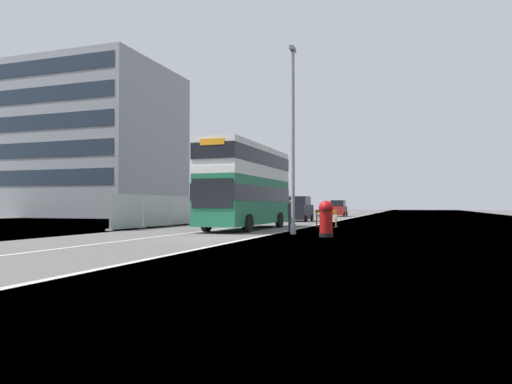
# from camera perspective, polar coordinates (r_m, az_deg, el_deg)

# --- Properties ---
(ground) EXTENTS (140.00, 280.00, 0.10)m
(ground) POSITION_cam_1_polar(r_m,az_deg,el_deg) (20.72, -3.53, -5.82)
(ground) COLOR #565451
(double_decker_bus) EXTENTS (2.83, 10.33, 5.07)m
(double_decker_bus) POSITION_cam_1_polar(r_m,az_deg,el_deg) (28.50, -1.11, 0.83)
(double_decker_bus) COLOR #1E6B47
(double_decker_bus) RESTS_ON ground
(lamppost_foreground) EXTENTS (0.29, 0.70, 9.56)m
(lamppost_foreground) POSITION_cam_1_polar(r_m,az_deg,el_deg) (23.79, 4.55, 5.79)
(lamppost_foreground) COLOR gray
(lamppost_foreground) RESTS_ON ground
(red_pillar_postbox) EXTENTS (0.67, 0.67, 1.68)m
(red_pillar_postbox) POSITION_cam_1_polar(r_m,az_deg,el_deg) (21.70, 8.59, -3.06)
(red_pillar_postbox) COLOR black
(red_pillar_postbox) RESTS_ON ground
(roadworks_barrier) EXTENTS (1.59, 0.79, 1.17)m
(roadworks_barrier) POSITION_cam_1_polar(r_m,az_deg,el_deg) (31.32, 8.61, -2.96)
(roadworks_barrier) COLOR orange
(roadworks_barrier) RESTS_ON ground
(construction_site_fence) EXTENTS (0.44, 27.40, 2.20)m
(construction_site_fence) POSITION_cam_1_polar(r_m,az_deg,el_deg) (39.62, -5.76, -2.22)
(construction_site_fence) COLOR #A8AAAD
(construction_site_fence) RESTS_ON ground
(car_oncoming_near) EXTENTS (2.01, 4.12, 2.28)m
(car_oncoming_near) POSITION_cam_1_polar(r_m,az_deg,el_deg) (42.77, 5.33, -2.17)
(car_oncoming_near) COLOR black
(car_oncoming_near) RESTS_ON ground
(car_receding_mid) EXTENTS (2.08, 4.53, 2.08)m
(car_receding_mid) POSITION_cam_1_polar(r_m,az_deg,el_deg) (50.91, 2.67, -2.19)
(car_receding_mid) COLOR maroon
(car_receding_mid) RESTS_ON ground
(car_receding_far) EXTENTS (2.03, 4.43, 2.01)m
(car_receding_far) POSITION_cam_1_polar(r_m,az_deg,el_deg) (57.03, 4.89, -2.16)
(car_receding_far) COLOR maroon
(car_receding_far) RESTS_ON ground
(car_far_side) EXTENTS (2.02, 3.93, 2.13)m
(car_far_side) POSITION_cam_1_polar(r_m,az_deg,el_deg) (62.30, 10.06, -2.06)
(car_far_side) COLOR maroon
(car_far_side) RESTS_ON ground
(bare_tree_far_verge_near) EXTENTS (2.20, 2.02, 5.49)m
(bare_tree_far_verge_near) POSITION_cam_1_polar(r_m,az_deg,el_deg) (56.15, -3.05, -0.34)
(bare_tree_far_verge_near) COLOR #4C3D2D
(bare_tree_far_verge_near) RESTS_ON ground
(bare_tree_far_verge_mid) EXTENTS (2.23, 1.96, 3.84)m
(bare_tree_far_verge_mid) POSITION_cam_1_polar(r_m,az_deg,el_deg) (55.58, -6.24, -1.26)
(bare_tree_far_verge_mid) COLOR #4C3D2D
(bare_tree_far_verge_mid) RESTS_ON ground
(bare_tree_far_verge_far) EXTENTS (2.91, 2.45, 4.80)m
(bare_tree_far_verge_far) POSITION_cam_1_polar(r_m,az_deg,el_deg) (66.01, -0.23, -0.87)
(bare_tree_far_verge_far) COLOR #4C3D2D
(bare_tree_far_verge_far) RESTS_ON ground
(pedestrian_at_kerb) EXTENTS (0.34, 0.34, 1.76)m
(pedestrian_at_kerb) POSITION_cam_1_polar(r_m,az_deg,el_deg) (25.61, 4.30, -2.94)
(pedestrian_at_kerb) COLOR #2D3342
(pedestrian_at_kerb) RESTS_ON ground
(backdrop_office_block) EXTENTS (21.04, 16.94, 19.40)m
(backdrop_office_block) POSITION_cam_1_polar(r_m,az_deg,el_deg) (66.08, -19.74, 5.61)
(backdrop_office_block) COLOR gray
(backdrop_office_block) RESTS_ON ground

